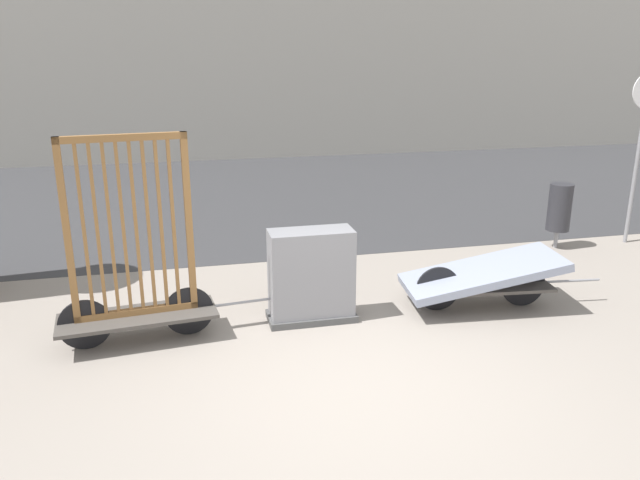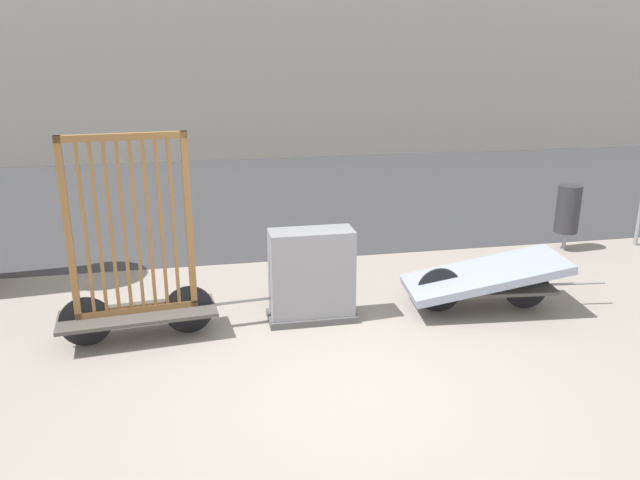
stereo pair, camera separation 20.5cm
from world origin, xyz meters
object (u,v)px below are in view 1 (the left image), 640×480
utility_cabinet (311,279)px  trash_bin (560,208)px  bike_cart_with_bedframe (135,275)px  bike_cart_with_mattress (482,276)px

utility_cabinet → trash_bin: bearing=22.4°
utility_cabinet → trash_bin: size_ratio=1.05×
bike_cart_with_bedframe → bike_cart_with_mattress: 4.04m
bike_cart_with_bedframe → bike_cart_with_mattress: bike_cart_with_bedframe is taller
bike_cart_with_bedframe → utility_cabinet: size_ratio=2.19×
bike_cart_with_mattress → utility_cabinet: size_ratio=2.30×
trash_bin → utility_cabinet: bearing=-157.6°
bike_cart_with_mattress → trash_bin: size_ratio=2.42×
bike_cart_with_mattress → trash_bin: (2.29, 1.93, 0.25)m
bike_cart_with_mattress → utility_cabinet: bearing=-177.5°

